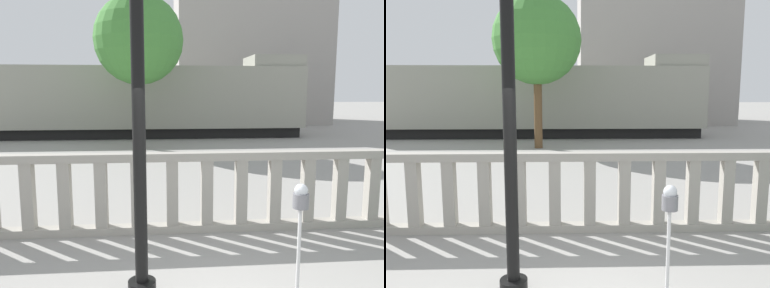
% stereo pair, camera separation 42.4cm
% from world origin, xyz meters
% --- Properties ---
extents(balustrade, '(14.65, 0.24, 1.42)m').
position_xyz_m(balustrade, '(-0.00, 3.39, 0.71)').
color(balustrade, '#9E998E').
rests_on(balustrade, ground).
extents(lamppost, '(0.34, 0.34, 5.55)m').
position_xyz_m(lamppost, '(-0.75, 1.32, 2.83)').
color(lamppost, black).
rests_on(lamppost, ground).
extents(parking_meter, '(0.17, 0.17, 1.47)m').
position_xyz_m(parking_meter, '(1.01, 0.87, 1.19)').
color(parking_meter, silver).
rests_on(parking_meter, ground).
extents(train_near, '(18.34, 3.06, 4.33)m').
position_xyz_m(train_near, '(-1.85, 17.54, 1.96)').
color(train_near, black).
rests_on(train_near, ground).
extents(building_block, '(11.17, 8.47, 11.78)m').
position_xyz_m(building_block, '(6.48, 27.37, 5.89)').
color(building_block, gray).
rests_on(building_block, ground).
extents(tree_left, '(3.76, 3.76, 6.48)m').
position_xyz_m(tree_left, '(-1.33, 13.27, 4.58)').
color(tree_left, brown).
rests_on(tree_left, ground).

